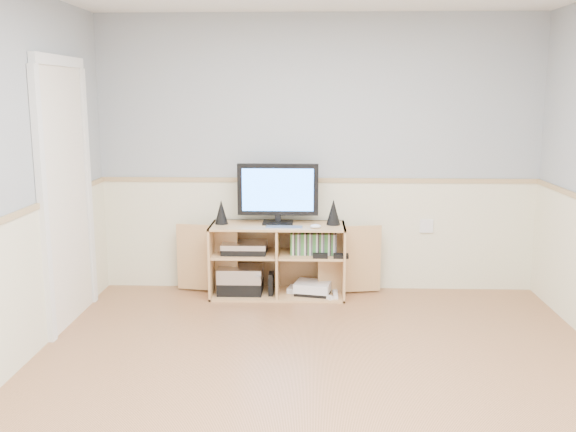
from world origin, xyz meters
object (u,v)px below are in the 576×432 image
object	(u,v)px
keyboard	(284,227)
game_consoles	(312,288)
monitor	(278,191)
media_cabinet	(278,258)

from	to	relation	value
keyboard	game_consoles	bearing A→B (deg)	29.22
monitor	game_consoles	world-z (taller)	monitor
keyboard	game_consoles	xyz separation A→B (m)	(0.25, 0.13, -0.59)
game_consoles	monitor	bearing A→B (deg)	168.86
media_cabinet	monitor	distance (m)	0.61
keyboard	game_consoles	size ratio (longest dim) A/B	0.69
monitor	game_consoles	bearing A→B (deg)	-11.14
media_cabinet	keyboard	bearing A→B (deg)	-72.12
monitor	keyboard	xyz separation A→B (m)	(0.06, -0.19, -0.29)
keyboard	game_consoles	world-z (taller)	keyboard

